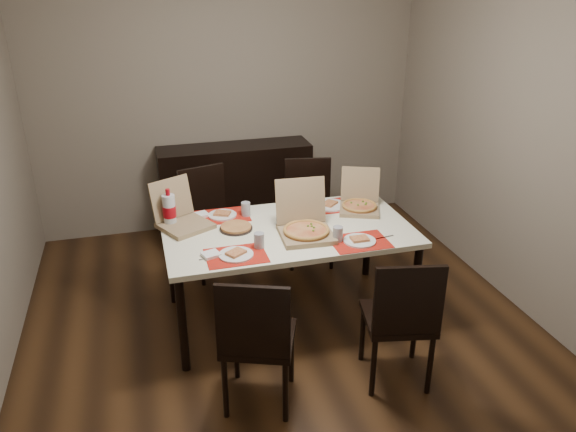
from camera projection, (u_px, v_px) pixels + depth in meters
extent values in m
cube|color=#3F2613|center=(281.00, 325.00, 4.29)|extent=(3.80, 4.00, 0.02)
cube|color=gray|center=(228.00, 101.00, 5.54)|extent=(3.80, 0.02, 2.60)
cube|color=gray|center=(525.00, 141.00, 4.23)|extent=(0.02, 4.00, 2.60)
cube|color=black|center=(236.00, 189.00, 5.68)|extent=(1.50, 0.40, 0.90)
cube|color=#F1EDCB|center=(288.00, 231.00, 4.11)|extent=(1.80, 1.00, 0.04)
cylinder|color=black|center=(182.00, 325.00, 3.67)|extent=(0.06, 0.06, 0.71)
cylinder|color=black|center=(415.00, 289.00, 4.08)|extent=(0.06, 0.06, 0.71)
cylinder|color=black|center=(171.00, 263.00, 4.45)|extent=(0.06, 0.06, 0.71)
cylinder|color=black|center=(368.00, 238.00, 4.86)|extent=(0.06, 0.06, 0.71)
cube|color=black|center=(259.00, 339.00, 3.38)|extent=(0.54, 0.54, 0.04)
cube|color=black|center=(253.00, 322.00, 3.10)|extent=(0.40, 0.18, 0.46)
cylinder|color=black|center=(225.00, 388.00, 3.32)|extent=(0.04, 0.04, 0.43)
cylinder|color=black|center=(285.00, 392.00, 3.29)|extent=(0.04, 0.04, 0.43)
cylinder|color=black|center=(236.00, 350.00, 3.65)|extent=(0.04, 0.04, 0.43)
cylinder|color=black|center=(291.00, 354.00, 3.62)|extent=(0.04, 0.04, 0.43)
cube|color=black|center=(398.00, 318.00, 3.57)|extent=(0.50, 0.50, 0.04)
cube|color=black|center=(409.00, 301.00, 3.30)|extent=(0.42, 0.12, 0.46)
cylinder|color=black|center=(373.00, 368.00, 3.49)|extent=(0.04, 0.04, 0.43)
cylinder|color=black|center=(430.00, 365.00, 3.52)|extent=(0.04, 0.04, 0.43)
cylinder|color=black|center=(363.00, 333.00, 3.82)|extent=(0.04, 0.04, 0.43)
cylinder|color=black|center=(414.00, 331.00, 3.84)|extent=(0.04, 0.04, 0.43)
cube|color=black|center=(212.00, 225.00, 4.87)|extent=(0.51, 0.51, 0.04)
cube|color=black|center=(202.00, 192.00, 4.92)|extent=(0.41, 0.14, 0.46)
cylinder|color=black|center=(224.00, 237.00, 5.19)|extent=(0.04, 0.04, 0.43)
cylinder|color=black|center=(187.00, 246.00, 5.03)|extent=(0.04, 0.04, 0.43)
cylinder|color=black|center=(241.00, 253.00, 4.91)|extent=(0.04, 0.04, 0.43)
cylinder|color=black|center=(202.00, 263.00, 4.74)|extent=(0.04, 0.04, 0.43)
cube|color=black|center=(310.00, 216.00, 5.06)|extent=(0.49, 0.49, 0.04)
cube|color=black|center=(308.00, 182.00, 5.13)|extent=(0.42, 0.10, 0.46)
cylinder|color=black|center=(326.00, 230.00, 5.34)|extent=(0.04, 0.04, 0.43)
cylinder|color=black|center=(288.00, 231.00, 5.31)|extent=(0.04, 0.04, 0.43)
cylinder|color=black|center=(332.00, 247.00, 5.01)|extent=(0.04, 0.04, 0.43)
cylinder|color=black|center=(292.00, 249.00, 4.98)|extent=(0.04, 0.04, 0.43)
cube|color=red|center=(236.00, 256.00, 3.71)|extent=(0.40, 0.30, 0.00)
cylinder|color=white|center=(236.00, 255.00, 3.71)|extent=(0.23, 0.23, 0.01)
cube|color=tan|center=(236.00, 253.00, 3.70)|extent=(0.15, 0.14, 0.02)
cylinder|color=gray|center=(259.00, 241.00, 3.80)|extent=(0.07, 0.07, 0.11)
cube|color=#B2B2B7|center=(214.00, 257.00, 3.69)|extent=(0.20, 0.04, 0.00)
cube|color=white|center=(211.00, 254.00, 3.70)|extent=(0.13, 0.13, 0.02)
cube|color=red|center=(359.00, 242.00, 3.90)|extent=(0.40, 0.30, 0.00)
cylinder|color=white|center=(360.00, 241.00, 3.90)|extent=(0.23, 0.23, 0.01)
cube|color=tan|center=(360.00, 239.00, 3.89)|extent=(0.12, 0.09, 0.02)
cylinder|color=gray|center=(338.00, 234.00, 3.89)|extent=(0.07, 0.07, 0.11)
cube|color=#B2B2B7|center=(381.00, 238.00, 3.96)|extent=(0.20, 0.04, 0.00)
cube|color=red|center=(222.00, 216.00, 4.31)|extent=(0.40, 0.30, 0.00)
cylinder|color=white|center=(222.00, 215.00, 4.30)|extent=(0.22, 0.22, 0.01)
cube|color=tan|center=(222.00, 213.00, 4.30)|extent=(0.15, 0.13, 0.02)
cylinder|color=gray|center=(246.00, 209.00, 4.29)|extent=(0.07, 0.07, 0.11)
cube|color=#B2B2B7|center=(200.00, 218.00, 4.27)|extent=(0.20, 0.04, 0.00)
cube|color=white|center=(201.00, 215.00, 4.30)|extent=(0.13, 0.13, 0.02)
cube|color=red|center=(330.00, 206.00, 4.49)|extent=(0.40, 0.30, 0.00)
cylinder|color=white|center=(330.00, 205.00, 4.48)|extent=(0.27, 0.27, 0.01)
cube|color=tan|center=(330.00, 203.00, 4.48)|extent=(0.15, 0.15, 0.02)
cylinder|color=gray|center=(314.00, 202.00, 4.43)|extent=(0.07, 0.07, 0.11)
cube|color=#B2B2B7|center=(350.00, 202.00, 4.57)|extent=(0.20, 0.04, 0.00)
cube|color=white|center=(302.00, 225.00, 4.13)|extent=(0.15, 0.14, 0.02)
cube|color=#8B7250|center=(306.00, 234.00, 3.97)|extent=(0.39, 0.39, 0.04)
cube|color=#8B7250|center=(300.00, 201.00, 4.06)|extent=(0.37, 0.10, 0.33)
cylinder|color=tan|center=(306.00, 231.00, 3.96)|extent=(0.33, 0.33, 0.02)
cube|color=#8B7250|center=(359.00, 209.00, 4.40)|extent=(0.39, 0.39, 0.03)
cube|color=#8B7250|center=(360.00, 184.00, 4.47)|extent=(0.30, 0.18, 0.27)
cylinder|color=tan|center=(359.00, 206.00, 4.39)|extent=(0.34, 0.34, 0.02)
cube|color=#8B7250|center=(185.00, 226.00, 4.11)|extent=(0.44, 0.44, 0.03)
cube|color=#8B7250|center=(171.00, 198.00, 4.15)|extent=(0.33, 0.22, 0.30)
cylinder|color=black|center=(236.00, 229.00, 4.09)|extent=(0.24, 0.24, 0.01)
cylinder|color=#C3864B|center=(236.00, 227.00, 4.08)|extent=(0.22, 0.22, 0.02)
imported|color=white|center=(294.00, 219.00, 4.23)|extent=(0.11, 0.11, 0.03)
cylinder|color=silver|center=(169.00, 211.00, 4.10)|extent=(0.09, 0.09, 0.24)
cylinder|color=#A00711|center=(169.00, 211.00, 4.10)|extent=(0.10, 0.10, 0.08)
cylinder|color=#A00711|center=(168.00, 192.00, 4.04)|extent=(0.03, 0.03, 0.05)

